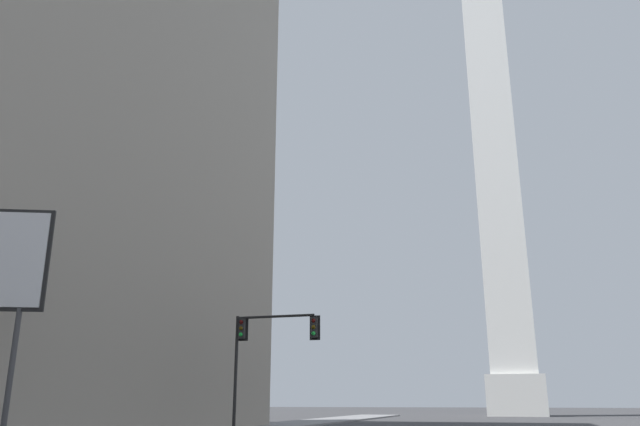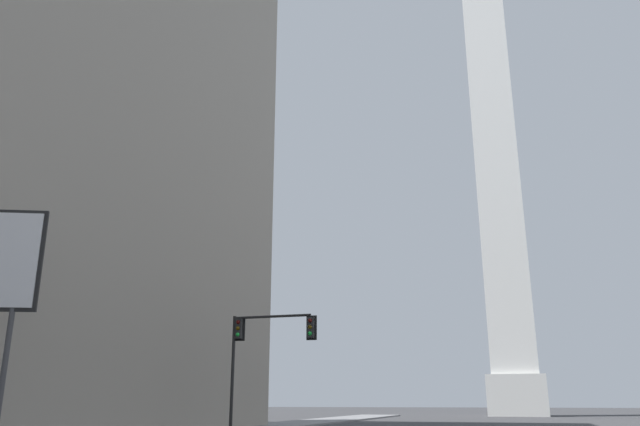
# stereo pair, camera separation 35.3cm
# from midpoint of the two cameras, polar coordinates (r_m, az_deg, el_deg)

# --- Properties ---
(obelisk) EXTENTS (7.21, 7.21, 71.84)m
(obelisk) POSITION_cam_midpoint_polar(r_m,az_deg,el_deg) (92.00, 15.65, 4.75)
(obelisk) COLOR silver
(obelisk) RESTS_ON ground_plane
(traffic_light_mid_left) EXTENTS (4.98, 0.51, 6.38)m
(traffic_light_mid_left) POSITION_cam_midpoint_polar(r_m,az_deg,el_deg) (35.04, -5.51, -11.74)
(traffic_light_mid_left) COLOR black
(traffic_light_mid_left) RESTS_ON ground_plane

